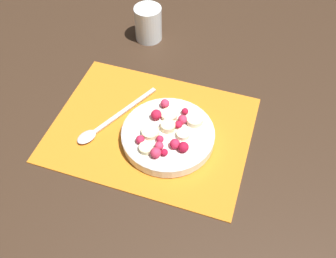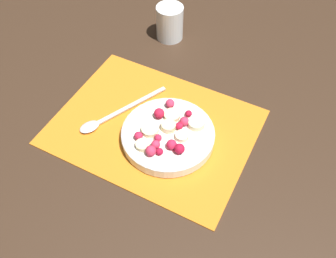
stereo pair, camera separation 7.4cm
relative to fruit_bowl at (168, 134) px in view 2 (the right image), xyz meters
name	(u,v)px [view 2 (the right image)]	position (x,y,z in m)	size (l,w,h in m)	color
ground_plane	(154,127)	(-0.04, 0.02, -0.02)	(3.00, 3.00, 0.00)	#382619
placemat	(154,127)	(-0.04, 0.02, -0.02)	(0.41, 0.31, 0.01)	orange
fruit_bowl	(168,134)	(0.00, 0.00, 0.00)	(0.19, 0.19, 0.05)	white
spoon	(107,118)	(-0.14, -0.01, -0.01)	(0.11, 0.20, 0.01)	silver
drinking_glass	(170,23)	(-0.15, 0.31, 0.02)	(0.07, 0.07, 0.09)	white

